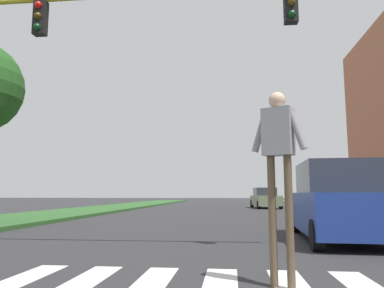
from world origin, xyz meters
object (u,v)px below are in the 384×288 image
at_px(traffic_light_gantry, 41,47).
at_px(suv_crossing, 338,203).
at_px(sedan_midblock, 265,199).
at_px(pedestrian_performer, 279,155).

bearing_deg(traffic_light_gantry, suv_crossing, 18.54).
height_order(suv_crossing, sedan_midblock, suv_crossing).
bearing_deg(sedan_midblock, suv_crossing, -90.03).
xyz_separation_m(suv_crossing, sedan_midblock, (0.01, 20.61, -0.17)).
bearing_deg(suv_crossing, traffic_light_gantry, -161.46).
bearing_deg(suv_crossing, pedestrian_performer, -112.60).
distance_m(traffic_light_gantry, pedestrian_performer, 6.15).
xyz_separation_m(traffic_light_gantry, pedestrian_performer, (4.82, -2.64, -2.75)).
relative_size(traffic_light_gantry, pedestrian_performer, 4.09).
height_order(traffic_light_gantry, suv_crossing, traffic_light_gantry).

